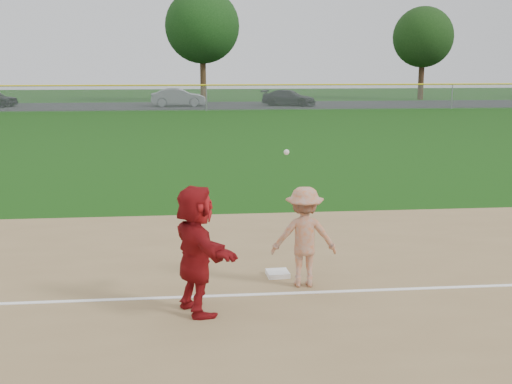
{
  "coord_description": "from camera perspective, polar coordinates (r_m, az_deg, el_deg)",
  "views": [
    {
      "loc": [
        -1.26,
        -10.89,
        3.85
      ],
      "look_at": [
        0.0,
        1.5,
        1.3
      ],
      "focal_mm": 45.0,
      "sensor_mm": 36.0,
      "label": 1
    }
  ],
  "objects": [
    {
      "name": "car_right",
      "position": [
        56.47,
        2.94,
        8.36
      ],
      "size": [
        5.08,
        3.69,
        1.37
      ],
      "primitive_type": "imported",
      "rotation": [
        0.0,
        0.0,
        1.14
      ],
      "color": "black",
      "rests_on": "parking_asphalt"
    },
    {
      "name": "tree_3",
      "position": [
        67.84,
        14.64,
        13.17
      ],
      "size": [
        6.0,
        6.0,
        9.19
      ],
      "color": "#342012",
      "rests_on": "ground"
    },
    {
      "name": "first_base_play",
      "position": [
        11.06,
        4.3,
        -3.98
      ],
      "size": [
        1.18,
        0.74,
        2.36
      ],
      "color": "#9E9FA1",
      "rests_on": "infield_dirt"
    },
    {
      "name": "foul_line",
      "position": [
        10.86,
        1.24,
        -9.05
      ],
      "size": [
        60.0,
        0.1,
        0.01
      ],
      "primitive_type": "cube",
      "color": "white",
      "rests_on": "infield_dirt"
    },
    {
      "name": "car_mid",
      "position": [
        56.21,
        -6.93,
        8.36
      ],
      "size": [
        4.71,
        1.77,
        1.54
      ],
      "primitive_type": "imported",
      "rotation": [
        0.0,
        0.0,
        1.6
      ],
      "color": "slate",
      "rests_on": "parking_asphalt"
    },
    {
      "name": "ground",
      "position": [
        11.62,
        0.76,
        -7.78
      ],
      "size": [
        160.0,
        160.0,
        0.0
      ],
      "primitive_type": "plane",
      "color": "#133E0C",
      "rests_on": "ground"
    },
    {
      "name": "outfield_fence",
      "position": [
        50.94,
        -4.45,
        9.42
      ],
      "size": [
        110.0,
        0.12,
        110.0
      ],
      "color": "#999EA0",
      "rests_on": "ground"
    },
    {
      "name": "first_base",
      "position": [
        11.74,
        1.94,
        -7.25
      ],
      "size": [
        0.42,
        0.42,
        0.09
      ],
      "primitive_type": "cube",
      "rotation": [
        0.0,
        0.0,
        0.07
      ],
      "color": "white",
      "rests_on": "infield_dirt"
    },
    {
      "name": "base_runner",
      "position": [
        9.85,
        -5.34,
        -5.13
      ],
      "size": [
        1.24,
        1.96,
        2.01
      ],
      "primitive_type": "imported",
      "rotation": [
        0.0,
        0.0,
        1.95
      ],
      "color": "maroon",
      "rests_on": "infield_dirt"
    },
    {
      "name": "parking_asphalt",
      "position": [
        57.03,
        -4.57,
        7.68
      ],
      "size": [
        120.0,
        10.0,
        0.01
      ],
      "primitive_type": "cube",
      "color": "black",
      "rests_on": "ground"
    },
    {
      "name": "tree_2",
      "position": [
        62.48,
        -4.8,
        14.48
      ],
      "size": [
        7.0,
        7.0,
        10.58
      ],
      "color": "#3B2915",
      "rests_on": "ground"
    }
  ]
}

